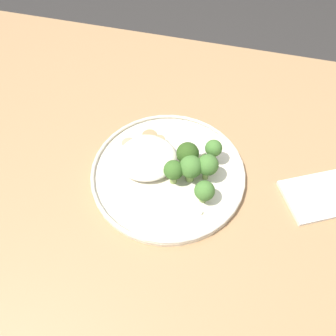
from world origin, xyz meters
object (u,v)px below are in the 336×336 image
object	(u,v)px
broccoli_floret_tall_stalk	(174,171)
folded_napkin	(326,195)
broccoli_floret_near_rim	(213,149)
broccoli_floret_left_leaning	(204,192)
dinner_plate	(168,172)
seared_scallop_right_edge	(150,137)
seared_scallop_large_seared	(129,145)
broccoli_floret_center_pile	(191,167)
seared_scallop_on_noodles	(146,158)
seared_scallop_front_small	(160,141)
seared_scallop_tiny_bay	(137,168)
broccoli_floret_front_edge	(188,154)
broccoli_floret_rear_charred	(208,165)

from	to	relation	value
broccoli_floret_tall_stalk	folded_napkin	distance (m)	0.28
broccoli_floret_near_rim	broccoli_floret_left_leaning	xyz separation A→B (m)	(-0.00, 0.09, -0.01)
dinner_plate	seared_scallop_right_edge	bearing A→B (deg)	-49.30
seared_scallop_large_seared	broccoli_floret_center_pile	size ratio (longest dim) A/B	0.47
seared_scallop_on_noodles	broccoli_floret_center_pile	distance (m)	0.09
dinner_plate	seared_scallop_right_edge	world-z (taller)	seared_scallop_right_edge
seared_scallop_front_small	broccoli_floret_tall_stalk	world-z (taller)	broccoli_floret_tall_stalk
seared_scallop_on_noodles	seared_scallop_tiny_bay	size ratio (longest dim) A/B	0.93
seared_scallop_tiny_bay	broccoli_floret_tall_stalk	xyz separation A→B (m)	(-0.07, 0.00, 0.02)
seared_scallop_right_edge	folded_napkin	bearing A→B (deg)	173.94
seared_scallop_on_noodles	folded_napkin	size ratio (longest dim) A/B	0.17
seared_scallop_on_noodles	seared_scallop_front_small	bearing A→B (deg)	-104.23
dinner_plate	broccoli_floret_front_edge	world-z (taller)	broccoli_floret_front_edge
seared_scallop_tiny_bay	broccoli_floret_left_leaning	xyz separation A→B (m)	(-0.13, 0.03, 0.02)
seared_scallop_right_edge	broccoli_floret_left_leaning	distance (m)	0.17
broccoli_floret_left_leaning	seared_scallop_tiny_bay	bearing A→B (deg)	-12.19
seared_scallop_large_seared	broccoli_floret_front_edge	xyz separation A→B (m)	(-0.12, 0.01, 0.03)
seared_scallop_large_seared	broccoli_floret_rear_charred	world-z (taller)	broccoli_floret_rear_charred
broccoli_floret_rear_charred	seared_scallop_on_noodles	bearing A→B (deg)	-2.26
dinner_plate	broccoli_floret_front_edge	bearing A→B (deg)	-149.92
broccoli_floret_front_edge	broccoli_floret_near_rim	xyz separation A→B (m)	(-0.04, -0.03, -0.00)
broccoli_floret_near_rim	broccoli_floret_left_leaning	distance (m)	0.09
dinner_plate	seared_scallop_front_small	xyz separation A→B (m)	(0.03, -0.06, 0.01)
broccoli_floret_rear_charred	broccoli_floret_tall_stalk	bearing A→B (deg)	23.24
seared_scallop_large_seared	broccoli_floret_near_rim	xyz separation A→B (m)	(-0.16, -0.01, 0.02)
broccoli_floret_center_pile	broccoli_floret_tall_stalk	distance (m)	0.03
dinner_plate	seared_scallop_on_noodles	world-z (taller)	seared_scallop_on_noodles
seared_scallop_front_small	seared_scallop_tiny_bay	bearing A→B (deg)	72.67
seared_scallop_right_edge	broccoli_floret_near_rim	xyz separation A→B (m)	(-0.13, 0.02, 0.03)
seared_scallop_right_edge	broccoli_floret_center_pile	distance (m)	0.13
seared_scallop_right_edge	broccoli_floret_near_rim	world-z (taller)	broccoli_floret_near_rim
seared_scallop_right_edge	broccoli_floret_tall_stalk	world-z (taller)	broccoli_floret_tall_stalk
broccoli_floret_front_edge	broccoli_floret_near_rim	distance (m)	0.05
dinner_plate	broccoli_floret_center_pile	size ratio (longest dim) A/B	4.78
seared_scallop_tiny_bay	seared_scallop_large_seared	bearing A→B (deg)	-55.81
seared_scallop_on_noodles	broccoli_floret_tall_stalk	world-z (taller)	broccoli_floret_tall_stalk
dinner_plate	broccoli_floret_rear_charred	distance (m)	0.08
broccoli_floret_center_pile	broccoli_floret_left_leaning	bearing A→B (deg)	130.92
seared_scallop_on_noodles	seared_scallop_tiny_bay	world-z (taller)	seared_scallop_on_noodles
seared_scallop_right_edge	broccoli_floret_near_rim	bearing A→B (deg)	170.90
seared_scallop_front_small	seared_scallop_large_seared	distance (m)	0.06
dinner_plate	folded_napkin	xyz separation A→B (m)	(-0.29, -0.03, -0.00)
seared_scallop_large_seared	broccoli_floret_left_leaning	distance (m)	0.18
broccoli_floret_rear_charred	seared_scallop_tiny_bay	bearing A→B (deg)	8.98
seared_scallop_right_edge	broccoli_floret_rear_charred	world-z (taller)	broccoli_floret_rear_charred
dinner_plate	seared_scallop_on_noodles	bearing A→B (deg)	-10.71
seared_scallop_on_noodles	broccoli_floret_near_rim	world-z (taller)	broccoli_floret_near_rim
dinner_plate	folded_napkin	world-z (taller)	dinner_plate
broccoli_floret_left_leaning	broccoli_floret_tall_stalk	distance (m)	0.07
broccoli_floret_left_leaning	seared_scallop_large_seared	bearing A→B (deg)	-24.79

